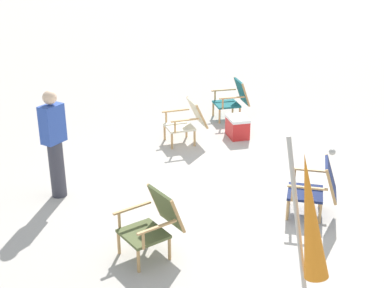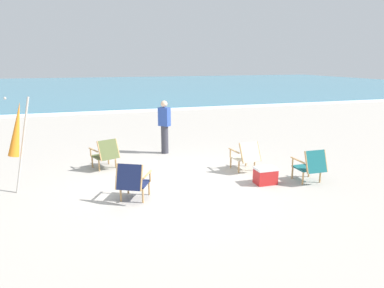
{
  "view_description": "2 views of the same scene",
  "coord_description": "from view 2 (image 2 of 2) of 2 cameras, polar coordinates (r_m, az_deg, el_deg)",
  "views": [
    {
      "loc": [
        -6.95,
        2.6,
        3.75
      ],
      "look_at": [
        0.56,
        0.7,
        0.57
      ],
      "focal_mm": 50.0,
      "sensor_mm": 36.0,
      "label": 1
    },
    {
      "loc": [
        -1.81,
        -7.27,
        2.8
      ],
      "look_at": [
        0.76,
        0.99,
        0.68
      ],
      "focal_mm": 32.0,
      "sensor_mm": 36.0,
      "label": 2
    }
  ],
  "objects": [
    {
      "name": "beach_chair_front_right",
      "position": [
        9.26,
        -14.17,
        -1.5
      ],
      "size": [
        0.79,
        0.85,
        0.81
      ],
      "color": "#515B33",
      "rests_on": "ground"
    },
    {
      "name": "cooler_box",
      "position": [
        8.16,
        12.14,
        -5.13
      ],
      "size": [
        0.49,
        0.35,
        0.4
      ],
      "color": "red",
      "rests_on": "ground"
    },
    {
      "name": "beach_chair_far_center",
      "position": [
        8.43,
        19.19,
        -3.34
      ],
      "size": [
        0.6,
        0.68,
        0.82
      ],
      "color": "#196066",
      "rests_on": "ground"
    },
    {
      "name": "beach_chair_back_right",
      "position": [
        8.91,
        9.0,
        -1.86
      ],
      "size": [
        0.64,
        0.77,
        0.8
      ],
      "color": "beige",
      "rests_on": "ground"
    },
    {
      "name": "beach_chair_front_left",
      "position": [
        7.06,
        -9.92,
        -6.05
      ],
      "size": [
        0.81,
        0.85,
        0.82
      ],
      "color": "#19234C",
      "rests_on": "ground"
    },
    {
      "name": "ground_plane",
      "position": [
        7.99,
        -3.14,
        -6.76
      ],
      "size": [
        80.0,
        80.0,
        0.0
      ],
      "primitive_type": "plane",
      "color": "#B2AAA0"
    },
    {
      "name": "umbrella_furled_orange",
      "position": [
        8.12,
        -27.14,
        2.03
      ],
      "size": [
        0.56,
        0.4,
        2.08
      ],
      "color": "#B7B2A8",
      "rests_on": "ground"
    },
    {
      "name": "sea",
      "position": [
        39.86,
        -14.84,
        9.33
      ],
      "size": [
        80.0,
        40.0,
        0.1
      ],
      "primitive_type": "cube",
      "color": "teal",
      "rests_on": "ground"
    },
    {
      "name": "surf_band",
      "position": [
        19.7,
        -11.9,
        5.37
      ],
      "size": [
        80.0,
        1.1,
        0.06
      ],
      "primitive_type": "cube",
      "color": "white",
      "rests_on": "ground"
    },
    {
      "name": "person_near_chairs",
      "position": [
        10.48,
        -4.6,
        2.92
      ],
      "size": [
        0.38,
        0.38,
        1.63
      ],
      "color": "#383842",
      "rests_on": "ground"
    }
  ]
}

